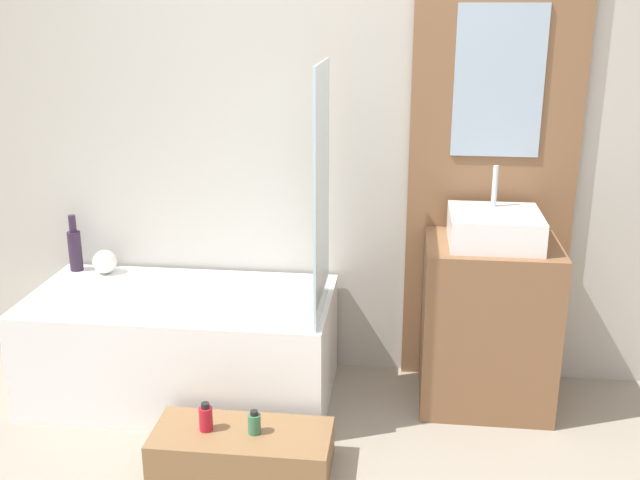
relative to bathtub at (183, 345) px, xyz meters
The scene contains 11 objects.
wall_tiled_back 1.30m from the bathtub, 31.52° to the left, with size 4.20×0.06×2.60m, color #B7B2A8.
wall_wood_accent 1.81m from the bathtub, 14.04° to the left, with size 0.78×0.04×2.60m.
bathtub is the anchor object (origin of this frame).
glass_shower_screen 1.05m from the bathtub, ahead, with size 0.01×0.50×1.08m, color silver.
wooden_step_bench 0.73m from the bathtub, 54.46° to the right, with size 0.73×0.32×0.17m, color olive.
vanity_cabinet 1.45m from the bathtub, ahead, with size 0.60×0.48×0.79m, color brown.
sink 1.56m from the bathtub, ahead, with size 0.40×0.38×0.33m.
vase_tall_dark 0.78m from the bathtub, 156.16° to the left, with size 0.07×0.07×0.29m.
vase_round_light 0.61m from the bathtub, 151.67° to the left, with size 0.12×0.12×0.12m, color silver.
bottle_soap_primary 0.63m from the bathtub, 65.24° to the right, with size 0.06×0.06×0.12m.
bottle_soap_secondary 0.74m from the bathtub, 51.02° to the right, with size 0.05×0.05×0.10m.
Camera 1 is at (0.37, -1.99, 1.84)m, focal length 42.00 mm.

